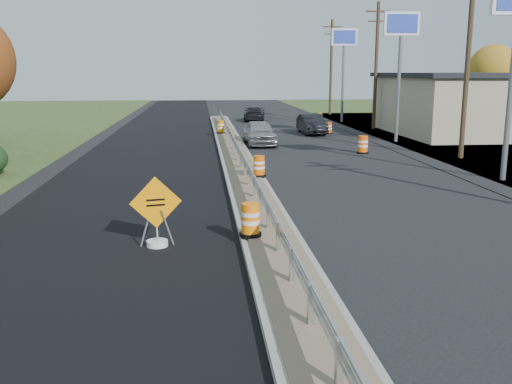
{
  "coord_description": "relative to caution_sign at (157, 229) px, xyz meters",
  "views": [
    {
      "loc": [
        -1.78,
        -18.8,
        4.39
      ],
      "look_at": [
        -0.27,
        -3.4,
        1.1
      ],
      "focal_mm": 40.0,
      "sensor_mm": 36.0,
      "label": 1
    }
  ],
  "objects": [
    {
      "name": "caution_sign",
      "position": [
        0.0,
        0.0,
        0.0
      ],
      "size": [
        1.29,
        0.55,
        1.82
      ],
      "rotation": [
        0.0,
        0.0,
        0.22
      ],
      "color": "white",
      "rests_on": "ground"
    },
    {
      "name": "pylon_sign_north",
      "position": [
        13.43,
        34.67,
        6.01
      ],
      "size": [
        2.2,
        0.3,
        7.9
      ],
      "color": "slate",
      "rests_on": "ground"
    },
    {
      "name": "barrel_median_far",
      "position": [
        2.55,
        24.8,
        0.18
      ],
      "size": [
        0.58,
        0.58,
        0.86
      ],
      "color": "black",
      "rests_on": "median"
    },
    {
      "name": "barrel_median_near",
      "position": [
        2.39,
        -0.03,
        0.18
      ],
      "size": [
        0.58,
        0.58,
        0.85
      ],
      "color": "black",
      "rests_on": "median"
    },
    {
      "name": "utility_pole_smid",
      "position": [
        14.43,
        13.67,
        4.47
      ],
      "size": [
        1.9,
        0.26,
        9.4
      ],
      "color": "#473523",
      "rests_on": "ground"
    },
    {
      "name": "car_dark_mid",
      "position": [
        9.06,
        25.9,
        0.23
      ],
      "size": [
        1.59,
        4.25,
        1.39
      ],
      "primitive_type": "imported",
      "rotation": [
        0.0,
        0.0,
        0.03
      ],
      "color": "black",
      "rests_on": "ground"
    },
    {
      "name": "ground",
      "position": [
        2.93,
        4.67,
        -0.46
      ],
      "size": [
        140.0,
        140.0,
        0.0
      ],
      "primitive_type": "plane",
      "color": "black",
      "rests_on": "ground"
    },
    {
      "name": "median",
      "position": [
        2.93,
        12.67,
        -0.35
      ],
      "size": [
        1.6,
        55.0,
        0.23
      ],
      "color": "gray",
      "rests_on": "ground"
    },
    {
      "name": "barrel_shoulder_far",
      "position": [
        11.65,
        35.22,
        -0.08
      ],
      "size": [
        0.54,
        0.54,
        0.8
      ],
      "color": "black",
      "rests_on": "ground"
    },
    {
      "name": "utility_pole_nmid",
      "position": [
        14.43,
        28.67,
        4.47
      ],
      "size": [
        1.9,
        0.26,
        9.4
      ],
      "color": "#473523",
      "rests_on": "ground"
    },
    {
      "name": "barrel_median_mid",
      "position": [
        3.48,
        8.38,
        0.17
      ],
      "size": [
        0.57,
        0.57,
        0.83
      ],
      "color": "black",
      "rests_on": "median"
    },
    {
      "name": "car_silver",
      "position": [
        4.73,
        20.11,
        0.28
      ],
      "size": [
        1.9,
        4.42,
        1.49
      ],
      "primitive_type": "imported",
      "rotation": [
        0.0,
        0.0,
        0.03
      ],
      "color": "#A4A4A8",
      "rests_on": "ground"
    },
    {
      "name": "utility_pole_north",
      "position": [
        14.43,
        43.67,
        4.47
      ],
      "size": [
        1.9,
        0.26,
        9.4
      ],
      "color": "#473523",
      "rests_on": "ground"
    },
    {
      "name": "car_dark_far",
      "position": [
        6.03,
        37.1,
        0.18
      ],
      "size": [
        2.32,
        4.63,
        1.29
      ],
      "primitive_type": "imported",
      "rotation": [
        0.0,
        0.0,
        3.02
      ],
      "color": "black",
      "rests_on": "ground"
    },
    {
      "name": "guardrail",
      "position": [
        2.93,
        13.67,
        0.26
      ],
      "size": [
        0.1,
        46.15,
        0.72
      ],
      "color": "silver",
      "rests_on": "median"
    },
    {
      "name": "milled_overlay",
      "position": [
        -1.47,
        14.67,
        -0.46
      ],
      "size": [
        7.2,
        120.0,
        0.01
      ],
      "primitive_type": "cube",
      "color": "black",
      "rests_on": "ground"
    },
    {
      "name": "tree_far_yellow",
      "position": [
        28.93,
        38.67,
        4.08
      ],
      "size": [
        4.62,
        4.62,
        6.86
      ],
      "color": "#473523",
      "rests_on": "ground"
    },
    {
      "name": "barrel_shoulder_mid",
      "position": [
        10.27,
        25.83,
        -0.06
      ],
      "size": [
        0.57,
        0.57,
        0.83
      ],
      "color": "black",
      "rests_on": "ground"
    },
    {
      "name": "pylon_sign_mid",
      "position": [
        13.43,
        20.67,
        6.01
      ],
      "size": [
        2.2,
        0.3,
        7.9
      ],
      "color": "slate",
      "rests_on": "ground"
    },
    {
      "name": "barrel_shoulder_near",
      "position": [
        9.93,
        15.93,
        -0.0
      ],
      "size": [
        0.66,
        0.66,
        0.96
      ],
      "color": "black",
      "rests_on": "ground"
    }
  ]
}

